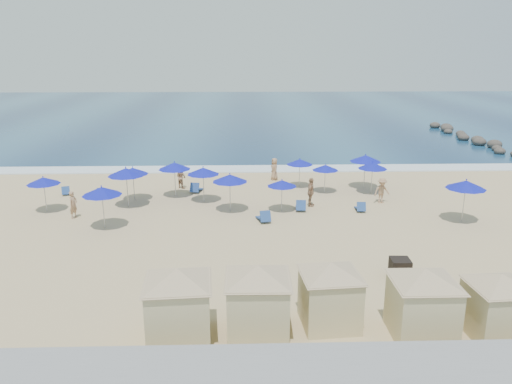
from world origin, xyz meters
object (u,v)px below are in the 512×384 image
rock_jetty (484,143)px  umbrella_10 (373,166)px  cabana_1 (258,291)px  umbrella_11 (466,185)px  cabana_2 (330,286)px  umbrella_3 (126,172)px  cabana_3 (423,294)px  umbrella_9 (325,168)px  beachgoer_4 (274,169)px  umbrella_8 (282,183)px  beachgoer_0 (73,205)px  umbrella_0 (43,181)px  umbrella_2 (133,171)px  beachgoer_1 (181,177)px  umbrella_1 (102,191)px  beachgoer_2 (311,192)px  umbrella_12 (365,158)px  umbrella_6 (230,178)px  trash_bin (400,268)px  cabana_0 (178,295)px  umbrella_5 (203,171)px  umbrella_7 (300,162)px  umbrella_4 (174,166)px  cabana_4 (499,297)px  beachgoer_3 (382,191)px

rock_jetty → umbrella_10: umbrella_10 is taller
cabana_1 → umbrella_11: cabana_1 is taller
cabana_2 → umbrella_3: size_ratio=1.63×
cabana_3 → umbrella_9: size_ratio=2.16×
umbrella_9 → beachgoer_4: size_ratio=1.21×
umbrella_8 → beachgoer_0: umbrella_8 is taller
cabana_1 → umbrella_0: 18.93m
umbrella_2 → umbrella_8: size_ratio=1.12×
cabana_1 → beachgoer_1: (-4.88, 19.41, -0.85)m
cabana_3 → umbrella_1: bearing=140.7°
umbrella_0 → umbrella_10: umbrella_10 is taller
cabana_3 → umbrella_0: bearing=141.6°
rock_jetty → beachgoer_1: beachgoer_1 is taller
beachgoer_2 → umbrella_1: bearing=126.3°
beachgoer_1 → umbrella_12: bearing=-142.4°
umbrella_12 → umbrella_10: bearing=-83.4°
umbrella_10 → beachgoer_0: umbrella_10 is taller
umbrella_6 → beachgoer_2: 5.32m
umbrella_6 → umbrella_1: bearing=-158.1°
trash_bin → umbrella_11: 9.44m
cabana_3 → beachgoer_0: cabana_3 is taller
trash_bin → beachgoer_0: bearing=155.4°
umbrella_11 → umbrella_0: bearing=173.9°
cabana_2 → beachgoer_2: cabana_2 is taller
umbrella_6 → beachgoer_1: (-3.65, 5.57, -1.33)m
cabana_0 → umbrella_1: 12.54m
trash_bin → umbrella_6: bearing=130.9°
trash_bin → umbrella_3: umbrella_3 is taller
umbrella_6 → cabana_2: bearing=-73.9°
umbrella_0 → umbrella_5: (9.57, 1.80, 0.10)m
umbrella_8 → beachgoer_2: size_ratio=1.12×
cabana_1 → cabana_2: size_ratio=1.07×
cabana_3 → beachgoer_4: (-3.66, 21.84, -0.75)m
cabana_2 → umbrella_7: 18.90m
cabana_2 → umbrella_6: cabana_2 is taller
umbrella_2 → beachgoer_4: umbrella_2 is taller
umbrella_4 → cabana_1: bearing=-73.7°
umbrella_2 → umbrella_7: size_ratio=1.07×
cabana_4 → umbrella_4: size_ratio=1.66×
rock_jetty → beachgoer_4: (-22.54, -12.90, 0.49)m
beachgoer_1 → beachgoer_3: beachgoer_3 is taller
umbrella_4 → umbrella_9: 10.33m
cabana_0 → umbrella_5: bearing=91.0°
umbrella_10 → beachgoer_0: (-18.96, -4.71, -1.15)m
beachgoer_1 → cabana_3: bearing=157.6°
cabana_3 → cabana_4: 2.60m
umbrella_1 → umbrella_2: (0.58, 5.36, -0.15)m
umbrella_7 → cabana_0: bearing=-108.0°
umbrella_1 → umbrella_3: size_ratio=0.95×
beachgoer_1 → beachgoer_4: size_ratio=0.93×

